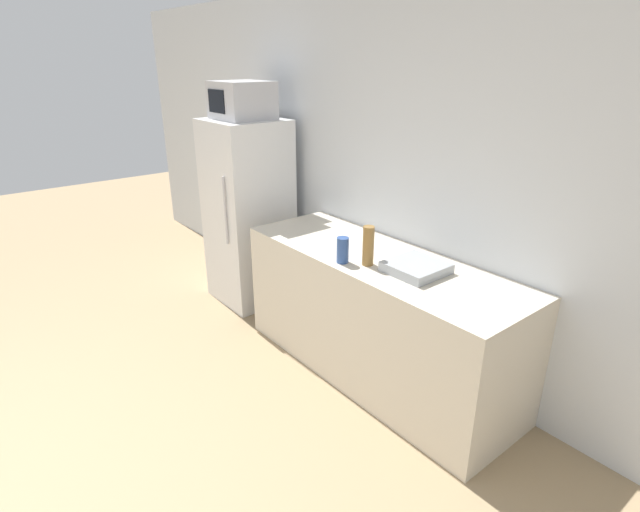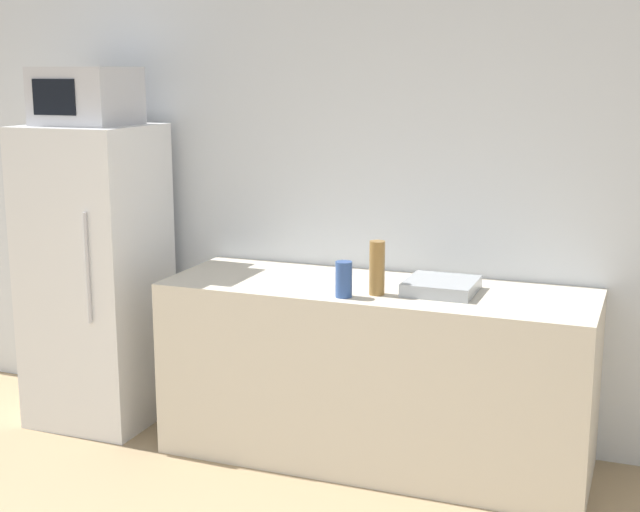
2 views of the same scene
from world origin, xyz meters
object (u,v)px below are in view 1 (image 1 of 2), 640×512
Objects in this scene: bottle_tall at (368,246)px; microwave at (242,100)px; refrigerator at (248,213)px; bottle_short at (343,250)px.

microwave is at bearing 176.25° from bottle_tall.
microwave reaches higher than bottle_tall.
microwave is (-0.00, -0.00, 0.96)m from refrigerator.
refrigerator is at bearing 73.72° from microwave.
refrigerator reaches higher than bottle_short.
microwave is 1.72m from bottle_short.
bottle_short is at bearing -142.56° from bottle_tall.
refrigerator is at bearing 172.17° from bottle_short.
bottle_short is (1.50, -0.21, 0.15)m from refrigerator.
refrigerator is 9.72× the size of bottle_short.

